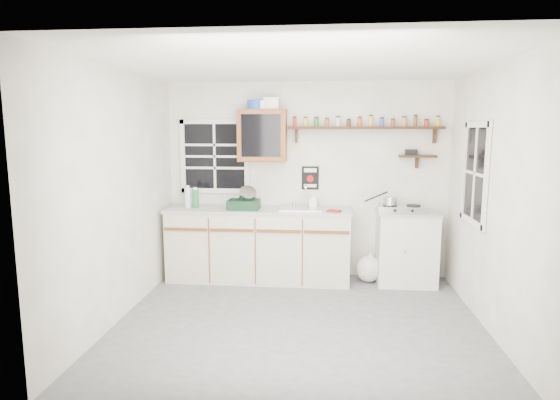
{
  "coord_description": "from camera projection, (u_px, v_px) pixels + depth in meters",
  "views": [
    {
      "loc": [
        0.24,
        -4.43,
        1.9
      ],
      "look_at": [
        -0.24,
        0.55,
        1.14
      ],
      "focal_mm": 30.0,
      "sensor_mm": 36.0,
      "label": 1
    }
  ],
  "objects": [
    {
      "name": "secondary_shelf",
      "position": [
        416.0,
        156.0,
        5.8
      ],
      "size": [
        0.45,
        0.16,
        0.24
      ],
      "color": "black",
      "rests_on": "wall_back"
    },
    {
      "name": "window_right",
      "position": [
        475.0,
        173.0,
        4.82
      ],
      "size": [
        0.03,
        0.78,
        1.08
      ],
      "color": "black",
      "rests_on": "wall_back"
    },
    {
      "name": "warning_sign",
      "position": [
        310.0,
        178.0,
        6.03
      ],
      "size": [
        0.22,
        0.02,
        0.3
      ],
      "color": "black",
      "rests_on": "wall_back"
    },
    {
      "name": "soap_bottle",
      "position": [
        313.0,
        201.0,
        5.85
      ],
      "size": [
        0.1,
        0.11,
        0.2
      ],
      "primitive_type": "imported",
      "rotation": [
        0.0,
        0.0,
        -0.2
      ],
      "color": "silver",
      "rests_on": "main_cabinet"
    },
    {
      "name": "upper_cabinet_clutter",
      "position": [
        262.0,
        104.0,
        5.81
      ],
      "size": [
        0.4,
        0.24,
        0.14
      ],
      "color": "#1A45AB",
      "rests_on": "upper_cabinet"
    },
    {
      "name": "saucepan",
      "position": [
        390.0,
        201.0,
        5.7
      ],
      "size": [
        0.38,
        0.27,
        0.18
      ],
      "rotation": [
        0.0,
        0.0,
        -0.66
      ],
      "color": "#AEADB2",
      "rests_on": "hotplate"
    },
    {
      "name": "trash_bag",
      "position": [
        369.0,
        268.0,
        5.84
      ],
      "size": [
        0.36,
        0.33,
        0.42
      ],
      "color": "silver",
      "rests_on": "floor"
    },
    {
      "name": "sink",
      "position": [
        301.0,
        208.0,
        5.81
      ],
      "size": [
        0.52,
        0.44,
        0.29
      ],
      "color": "#AEADB2",
      "rests_on": "main_cabinet"
    },
    {
      "name": "room",
      "position": [
        300.0,
        198.0,
        4.48
      ],
      "size": [
        3.64,
        3.24,
        2.54
      ],
      "color": "#525254",
      "rests_on": "ground"
    },
    {
      "name": "dish_rack",
      "position": [
        245.0,
        202.0,
        5.79
      ],
      "size": [
        0.39,
        0.3,
        0.29
      ],
      "rotation": [
        0.0,
        0.0,
        0.0
      ],
      "color": "black",
      "rests_on": "main_cabinet"
    },
    {
      "name": "water_bottles",
      "position": [
        192.0,
        198.0,
        5.91
      ],
      "size": [
        0.18,
        0.09,
        0.28
      ],
      "color": "silver",
      "rests_on": "main_cabinet"
    },
    {
      "name": "right_cabinet",
      "position": [
        406.0,
        247.0,
        5.78
      ],
      "size": [
        0.73,
        0.57,
        0.91
      ],
      "color": "beige",
      "rests_on": "floor"
    },
    {
      "name": "upper_cabinet",
      "position": [
        262.0,
        135.0,
        5.86
      ],
      "size": [
        0.6,
        0.32,
        0.65
      ],
      "color": "brown",
      "rests_on": "wall_back"
    },
    {
      "name": "rag",
      "position": [
        334.0,
        211.0,
        5.61
      ],
      "size": [
        0.18,
        0.17,
        0.02
      ],
      "primitive_type": "cube",
      "rotation": [
        0.0,
        0.0,
        -0.33
      ],
      "color": "maroon",
      "rests_on": "main_cabinet"
    },
    {
      "name": "main_cabinet",
      "position": [
        259.0,
        244.0,
        5.93
      ],
      "size": [
        2.31,
        0.63,
        0.92
      ],
      "color": "#B8B299",
      "rests_on": "floor"
    },
    {
      "name": "hotplate",
      "position": [
        402.0,
        208.0,
        5.69
      ],
      "size": [
        0.58,
        0.34,
        0.08
      ],
      "rotation": [
        0.0,
        0.0,
        -0.06
      ],
      "color": "#AEADB2",
      "rests_on": "right_cabinet"
    },
    {
      "name": "window_back",
      "position": [
        215.0,
        156.0,
        6.11
      ],
      "size": [
        0.93,
        0.03,
        0.98
      ],
      "color": "black",
      "rests_on": "wall_back"
    },
    {
      "name": "spice_shelf",
      "position": [
        365.0,
        127.0,
        5.79
      ],
      "size": [
        1.91,
        0.18,
        0.35
      ],
      "color": "black",
      "rests_on": "wall_back"
    }
  ]
}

